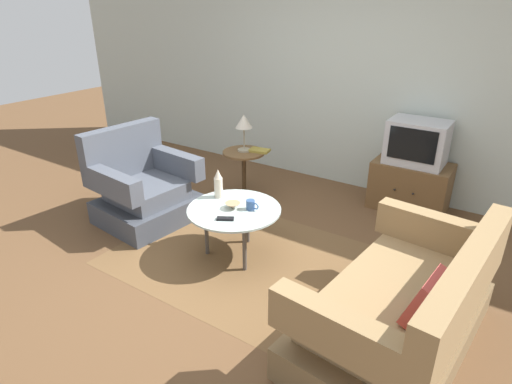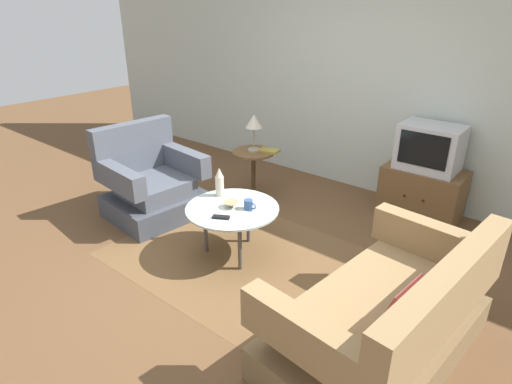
% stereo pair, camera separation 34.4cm
% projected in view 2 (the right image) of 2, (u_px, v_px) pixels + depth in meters
% --- Properties ---
extents(ground_plane, '(16.00, 16.00, 0.00)m').
position_uv_depth(ground_plane, '(235.00, 261.00, 3.79)').
color(ground_plane, brown).
extents(back_wall, '(9.00, 0.12, 2.70)m').
position_uv_depth(back_wall, '(365.00, 75.00, 4.83)').
color(back_wall, '#B2BCB2').
rests_on(back_wall, ground).
extents(area_rug, '(2.04, 1.69, 0.00)m').
position_uv_depth(area_rug, '(233.00, 253.00, 3.90)').
color(area_rug, brown).
rests_on(area_rug, ground).
extents(armchair, '(0.91, 0.99, 0.95)m').
position_uv_depth(armchair, '(151.00, 185.00, 4.52)').
color(armchair, '#3E424B').
rests_on(armchair, ground).
extents(couch, '(1.05, 1.63, 0.85)m').
position_uv_depth(couch, '(385.00, 319.00, 2.67)').
color(couch, brown).
rests_on(couch, ground).
extents(coffee_table, '(0.82, 0.82, 0.47)m').
position_uv_depth(coffee_table, '(232.00, 211.00, 3.73)').
color(coffee_table, '#B2C6C1').
rests_on(coffee_table, ground).
extents(side_table, '(0.48, 0.48, 0.56)m').
position_uv_depth(side_table, '(253.00, 164.00, 4.88)').
color(side_table, brown).
rests_on(side_table, ground).
extents(tv_stand, '(0.80, 0.51, 0.53)m').
position_uv_depth(tv_stand, '(422.00, 193.00, 4.49)').
color(tv_stand, brown).
rests_on(tv_stand, ground).
extents(television, '(0.59, 0.43, 0.46)m').
position_uv_depth(television, '(430.00, 147.00, 4.29)').
color(television, '#B7B7BC').
rests_on(television, tv_stand).
extents(table_lamp, '(0.19, 0.19, 0.42)m').
position_uv_depth(table_lamp, '(254.00, 123.00, 4.71)').
color(table_lamp, '#9E937A').
rests_on(table_lamp, side_table).
extents(vase, '(0.08, 0.08, 0.27)m').
position_uv_depth(vase, '(220.00, 182.00, 3.88)').
color(vase, beige).
rests_on(vase, coffee_table).
extents(mug, '(0.12, 0.08, 0.09)m').
position_uv_depth(mug, '(249.00, 205.00, 3.66)').
color(mug, '#335184').
rests_on(mug, coffee_table).
extents(bowl, '(0.14, 0.14, 0.05)m').
position_uv_depth(bowl, '(231.00, 205.00, 3.70)').
color(bowl, tan).
rests_on(bowl, coffee_table).
extents(tv_remote_dark, '(0.15, 0.11, 0.02)m').
position_uv_depth(tv_remote_dark, '(221.00, 217.00, 3.52)').
color(tv_remote_dark, black).
rests_on(tv_remote_dark, coffee_table).
extents(book, '(0.25, 0.18, 0.03)m').
position_uv_depth(book, '(269.00, 151.00, 4.80)').
color(book, olive).
rests_on(book, side_table).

